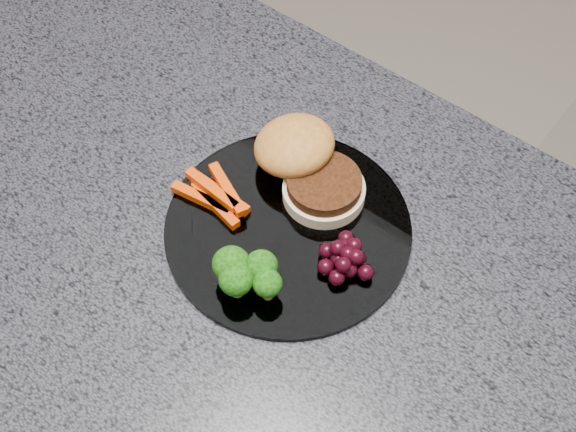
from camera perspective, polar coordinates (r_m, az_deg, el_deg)
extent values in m
cube|color=brown|center=(1.26, -1.53, -13.86)|extent=(1.20, 0.60, 0.86)
cube|color=#44444D|center=(0.85, -2.20, -3.11)|extent=(1.20, 0.60, 0.04)
cylinder|color=white|center=(0.84, 0.00, -0.89)|extent=(0.26, 0.26, 0.01)
cylinder|color=beige|center=(0.86, 2.56, 1.76)|extent=(0.09, 0.09, 0.02)
cylinder|color=#46230D|center=(0.84, 2.60, 2.34)|extent=(0.08, 0.08, 0.01)
ellipsoid|color=#C68831|center=(0.87, 0.43, 4.75)|extent=(0.09, 0.09, 0.05)
cube|color=#DF3F03|center=(0.86, -4.71, 1.52)|extent=(0.07, 0.01, 0.01)
cube|color=#DF3F03|center=(0.85, -5.20, 0.81)|extent=(0.07, 0.02, 0.01)
cube|color=#DF3F03|center=(0.86, -6.18, 1.24)|extent=(0.07, 0.02, 0.01)
cube|color=#DF3F03|center=(0.85, -4.34, 1.91)|extent=(0.07, 0.04, 0.01)
cube|color=#DF3F03|center=(0.85, -5.42, 1.89)|extent=(0.07, 0.02, 0.01)
cylinder|color=olive|center=(0.80, -3.97, -4.18)|extent=(0.01, 0.01, 0.02)
ellipsoid|color=#123C08|center=(0.78, -4.06, -3.44)|extent=(0.04, 0.04, 0.03)
cylinder|color=olive|center=(0.80, -1.88, -4.22)|extent=(0.01, 0.01, 0.02)
ellipsoid|color=#123C08|center=(0.78, -1.91, -3.54)|extent=(0.03, 0.03, 0.03)
cylinder|color=olive|center=(0.79, -3.65, -5.20)|extent=(0.01, 0.01, 0.02)
ellipsoid|color=#123C08|center=(0.78, -3.72, -4.51)|extent=(0.03, 0.03, 0.03)
cylinder|color=olive|center=(0.79, -1.45, -5.43)|extent=(0.01, 0.01, 0.02)
ellipsoid|color=#123C08|center=(0.78, -1.48, -4.80)|extent=(0.03, 0.03, 0.03)
sphere|color=black|center=(0.81, 3.61, -3.08)|extent=(0.02, 0.02, 0.02)
sphere|color=black|center=(0.80, 4.40, -3.82)|extent=(0.02, 0.02, 0.02)
sphere|color=black|center=(0.81, 5.00, -3.03)|extent=(0.02, 0.02, 0.02)
sphere|color=black|center=(0.82, 3.97, -2.16)|extent=(0.02, 0.02, 0.02)
sphere|color=black|center=(0.81, 2.78, -2.49)|extent=(0.02, 0.02, 0.02)
sphere|color=black|center=(0.80, 2.70, -3.64)|extent=(0.02, 0.02, 0.02)
sphere|color=black|center=(0.80, 3.49, -4.39)|extent=(0.02, 0.02, 0.02)
sphere|color=black|center=(0.80, 5.55, -4.02)|extent=(0.02, 0.02, 0.02)
sphere|color=black|center=(0.82, 4.14, -1.60)|extent=(0.02, 0.02, 0.02)
sphere|color=black|center=(0.80, 4.28, -2.69)|extent=(0.02, 0.02, 0.02)
sphere|color=black|center=(0.80, 3.57, -2.28)|extent=(0.02, 0.02, 0.02)
sphere|color=black|center=(0.79, 3.96, -3.48)|extent=(0.02, 0.02, 0.02)
sphere|color=black|center=(0.81, 4.73, -2.10)|extent=(0.02, 0.02, 0.02)
sphere|color=black|center=(0.80, 4.87, -2.91)|extent=(0.02, 0.02, 0.02)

